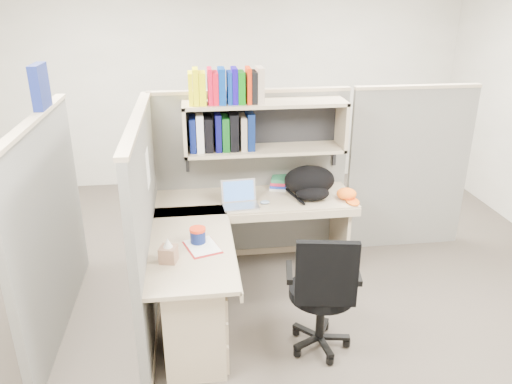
{
  "coord_description": "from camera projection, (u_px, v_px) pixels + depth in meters",
  "views": [
    {
      "loc": [
        -0.52,
        -3.45,
        2.45
      ],
      "look_at": [
        -0.04,
        0.25,
        0.92
      ],
      "focal_mm": 35.0,
      "sensor_mm": 36.0,
      "label": 1
    }
  ],
  "objects": [
    {
      "name": "ground",
      "position": [
        264.0,
        305.0,
        4.15
      ],
      "size": [
        6.0,
        6.0,
        0.0
      ],
      "primitive_type": "plane",
      "color": "#3B342D",
      "rests_on": "ground"
    },
    {
      "name": "room_shell",
      "position": [
        265.0,
        114.0,
        3.54
      ],
      "size": [
        6.0,
        6.0,
        6.0
      ],
      "color": "#ACA89B",
      "rests_on": "ground"
    },
    {
      "name": "cubicle",
      "position": [
        214.0,
        186.0,
        4.18
      ],
      "size": [
        3.79,
        1.84,
        1.95
      ],
      "color": "#5B5C57",
      "rests_on": "ground"
    },
    {
      "name": "desk",
      "position": [
        215.0,
        282.0,
        3.68
      ],
      "size": [
        1.74,
        1.75,
        0.73
      ],
      "color": "tan",
      "rests_on": "ground"
    },
    {
      "name": "laptop",
      "position": [
        241.0,
        195.0,
        4.19
      ],
      "size": [
        0.32,
        0.32,
        0.21
      ],
      "primitive_type": null,
      "rotation": [
        0.0,
        0.0,
        0.07
      ],
      "color": "#B3B3B8",
      "rests_on": "desk"
    },
    {
      "name": "backpack",
      "position": [
        311.0,
        183.0,
        4.38
      ],
      "size": [
        0.47,
        0.37,
        0.27
      ],
      "primitive_type": null,
      "rotation": [
        0.0,
        0.0,
        -0.05
      ],
      "color": "black",
      "rests_on": "desk"
    },
    {
      "name": "orange_cap",
      "position": [
        346.0,
        194.0,
        4.37
      ],
      "size": [
        0.23,
        0.25,
        0.1
      ],
      "primitive_type": null,
      "rotation": [
        0.0,
        0.0,
        0.33
      ],
      "color": "orange",
      "rests_on": "desk"
    },
    {
      "name": "snack_canister",
      "position": [
        198.0,
        235.0,
        3.61
      ],
      "size": [
        0.12,
        0.12,
        0.12
      ],
      "color": "navy",
      "rests_on": "desk"
    },
    {
      "name": "tissue_box",
      "position": [
        168.0,
        250.0,
        3.35
      ],
      "size": [
        0.13,
        0.13,
        0.17
      ],
      "primitive_type": null,
      "rotation": [
        0.0,
        0.0,
        -0.26
      ],
      "color": "#986E56",
      "rests_on": "desk"
    },
    {
      "name": "mouse",
      "position": [
        265.0,
        202.0,
        4.28
      ],
      "size": [
        0.09,
        0.07,
        0.03
      ],
      "primitive_type": "ellipsoid",
      "rotation": [
        0.0,
        0.0,
        -0.17
      ],
      "color": "#8199B7",
      "rests_on": "desk"
    },
    {
      "name": "paper_cup",
      "position": [
        247.0,
        186.0,
        4.55
      ],
      "size": [
        0.07,
        0.07,
        0.1
      ],
      "primitive_type": "cylinder",
      "rotation": [
        0.0,
        0.0,
        0.1
      ],
      "color": "silver",
      "rests_on": "desk"
    },
    {
      "name": "book_stack",
      "position": [
        279.0,
        182.0,
        4.62
      ],
      "size": [
        0.2,
        0.24,
        0.1
      ],
      "primitive_type": null,
      "rotation": [
        0.0,
        0.0,
        -0.26
      ],
      "color": "gray",
      "rests_on": "desk"
    },
    {
      "name": "loose_paper",
      "position": [
        202.0,
        246.0,
        3.58
      ],
      "size": [
        0.27,
        0.32,
        0.0
      ],
      "primitive_type": null,
      "rotation": [
        0.0,
        0.0,
        0.31
      ],
      "color": "silver",
      "rests_on": "desk"
    },
    {
      "name": "task_chair",
      "position": [
        321.0,
        310.0,
        3.51
      ],
      "size": [
        0.54,
        0.5,
        0.98
      ],
      "color": "black",
      "rests_on": "ground"
    }
  ]
}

